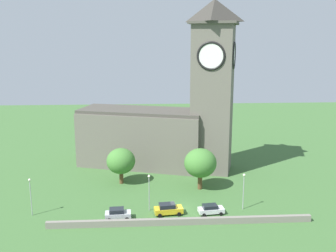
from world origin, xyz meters
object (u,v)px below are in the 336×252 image
object	(u,v)px
car_white	(211,209)
tree_riverside_east	(121,161)
car_yellow	(168,209)
streetlamp_west_mid	(149,187)
tree_by_tower	(200,163)
streetlamp_central	(244,185)
church	(169,118)
car_silver	(118,214)
streetlamp_west_end	(30,191)

from	to	relation	value
car_white	tree_riverside_east	size ratio (longest dim) A/B	0.60
car_yellow	streetlamp_west_mid	bearing A→B (deg)	150.47
tree_by_tower	streetlamp_west_mid	bearing A→B (deg)	-137.27
car_yellow	streetlamp_central	bearing A→B (deg)	5.70
church	car_yellow	world-z (taller)	church
streetlamp_west_mid	streetlamp_central	bearing A→B (deg)	-1.68
car_yellow	streetlamp_central	size ratio (longest dim) A/B	0.76
car_white	streetlamp_central	distance (m)	7.00
church	car_silver	size ratio (longest dim) A/B	8.66
streetlamp_west_end	tree_by_tower	xyz separation A→B (m)	(29.59, 10.06, 0.93)
car_silver	tree_riverside_east	distance (m)	16.69
car_silver	car_yellow	bearing A→B (deg)	8.52
tree_by_tower	tree_riverside_east	bearing A→B (deg)	165.79
tree_riverside_east	car_white	bearing A→B (deg)	-43.82
church	streetlamp_central	bearing A→B (deg)	-64.62
church	streetlamp_west_mid	world-z (taller)	church
streetlamp_central	tree_by_tower	size ratio (longest dim) A/B	0.79
car_yellow	car_silver	bearing A→B (deg)	-171.48
car_silver	car_white	world-z (taller)	car_silver
streetlamp_central	tree_riverside_east	world-z (taller)	tree_riverside_east
car_white	streetlamp_west_end	size ratio (longest dim) A/B	0.69
car_silver	streetlamp_central	xyz separation A→B (m)	(21.32, 2.54, 3.42)
car_yellow	tree_riverside_east	distance (m)	17.74
streetlamp_west_end	streetlamp_west_mid	xyz separation A→B (m)	(19.54, 0.78, -0.03)
streetlamp_west_mid	streetlamp_central	distance (m)	16.15
car_silver	tree_riverside_east	xyz separation A→B (m)	(-0.37, 16.25, 3.80)
streetlamp_west_end	tree_riverside_east	xyz separation A→B (m)	(13.99, 14.01, 0.36)
streetlamp_west_mid	tree_riverside_east	size ratio (longest dim) A/B	0.87
car_yellow	tree_by_tower	xyz separation A→B (m)	(6.92, 11.05, 4.33)
car_white	tree_riverside_east	world-z (taller)	tree_riverside_east
streetlamp_west_mid	car_yellow	bearing A→B (deg)	-29.53
car_yellow	tree_by_tower	bearing A→B (deg)	57.96
car_silver	streetlamp_central	bearing A→B (deg)	6.81
car_yellow	streetlamp_west_mid	size ratio (longest dim) A/B	0.77
streetlamp_west_mid	tree_by_tower	size ratio (longest dim) A/B	0.79
tree_by_tower	tree_riverside_east	xyz separation A→B (m)	(-15.60, 3.95, -0.57)
church	streetlamp_west_mid	bearing A→B (deg)	-101.32
tree_by_tower	streetlamp_west_end	bearing A→B (deg)	-161.22
church	streetlamp_west_mid	size ratio (longest dim) A/B	5.77
car_yellow	streetlamp_west_mid	world-z (taller)	streetlamp_west_mid
streetlamp_central	car_white	bearing A→B (deg)	-165.65
car_yellow	car_white	xyz separation A→B (m)	(7.16, -0.20, -0.15)
car_white	streetlamp_west_end	bearing A→B (deg)	177.71
car_yellow	tree_by_tower	distance (m)	13.74
car_yellow	car_white	size ratio (longest dim) A/B	1.11
car_silver	streetlamp_west_mid	world-z (taller)	streetlamp_west_mid
church	car_white	size ratio (longest dim) A/B	8.32
car_yellow	streetlamp_west_end	size ratio (longest dim) A/B	0.76
church	tree_riverside_east	size ratio (longest dim) A/B	5.02
car_white	tree_by_tower	xyz separation A→B (m)	(-0.24, 11.25, 4.47)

